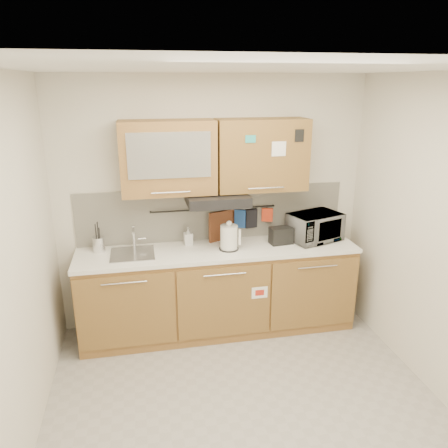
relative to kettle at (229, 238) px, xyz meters
name	(u,v)px	position (x,y,z in m)	size (l,w,h in m)	color
floor	(246,405)	(-0.10, -1.15, -1.04)	(3.20, 3.20, 0.00)	#9E9993
ceiling	(252,68)	(-0.10, -1.15, 1.56)	(3.20, 3.20, 0.00)	white
wall_back	(213,204)	(-0.10, 0.35, 0.26)	(3.20, 3.20, 0.00)	silver
wall_left	(12,276)	(-1.70, -1.15, 0.26)	(3.00, 3.00, 0.00)	silver
wall_right	(444,243)	(1.50, -1.15, 0.26)	(3.00, 3.00, 0.00)	silver
base_cabinet	(219,294)	(-0.10, 0.04, -0.64)	(2.80, 0.64, 0.88)	#AB763C
countertop	(219,250)	(-0.10, 0.04, -0.14)	(2.82, 0.62, 0.04)	white
backsplash	(213,214)	(-0.10, 0.34, 0.16)	(2.80, 0.02, 0.56)	silver
upper_cabinets	(215,156)	(-0.10, 0.18, 0.79)	(1.82, 0.37, 0.70)	#AB763C
range_hood	(217,199)	(-0.10, 0.10, 0.38)	(0.60, 0.46, 0.10)	black
sink	(133,254)	(-0.95, 0.06, -0.12)	(0.42, 0.40, 0.26)	silver
utensil_rail	(214,209)	(-0.10, 0.30, 0.22)	(0.02, 0.02, 1.30)	black
utensil_crock	(99,244)	(-1.27, 0.20, -0.04)	(0.15, 0.15, 0.30)	silver
kettle	(229,238)	(0.00, 0.00, 0.00)	(0.23, 0.22, 0.30)	silver
toaster	(281,235)	(0.56, 0.06, -0.03)	(0.24, 0.16, 0.18)	black
microwave	(315,227)	(0.94, 0.09, 0.02)	(0.53, 0.36, 0.29)	#999999
soap_bottle	(188,236)	(-0.38, 0.21, -0.03)	(0.08, 0.09, 0.19)	#999999
cutting_board	(223,230)	(0.00, 0.29, -0.01)	(0.35, 0.03, 0.43)	brown
oven_mitt	(240,219)	(0.18, 0.29, 0.10)	(0.12, 0.03, 0.19)	navy
dark_pouch	(251,218)	(0.30, 0.29, 0.10)	(0.13, 0.04, 0.20)	black
pot_holder	(267,215)	(0.48, 0.29, 0.13)	(0.12, 0.02, 0.14)	red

